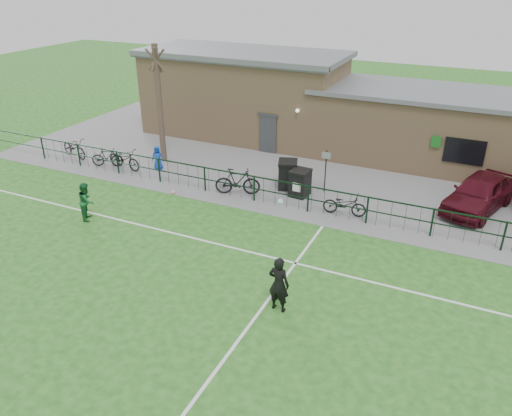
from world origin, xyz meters
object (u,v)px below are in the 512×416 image
at_px(wheelie_bin_right, 288,175).
at_px(sign_post, 325,171).
at_px(car_maroon, 479,193).
at_px(bare_tree, 160,105).
at_px(bicycle_d, 238,182).
at_px(bicycle_c, 124,159).
at_px(outfield_player, 87,201).
at_px(ball_ground, 173,192).
at_px(bicycle_e, 345,204).
at_px(spectator_child, 158,158).
at_px(wheelie_bin_left, 300,184).
at_px(bicycle_b, 107,157).
at_px(bicycle_a, 74,147).

distance_m(wheelie_bin_right, sign_post, 1.77).
bearing_deg(car_maroon, wheelie_bin_right, -152.15).
bearing_deg(wheelie_bin_right, bare_tree, 156.04).
bearing_deg(bicycle_d, sign_post, -82.07).
bearing_deg(sign_post, bicycle_c, -170.84).
distance_m(bicycle_c, outfield_player, 5.52).
bearing_deg(ball_ground, bicycle_d, 24.91).
distance_m(bare_tree, sign_post, 9.21).
height_order(sign_post, bicycle_c, sign_post).
bearing_deg(outfield_player, sign_post, -80.87).
relative_size(wheelie_bin_right, car_maroon, 0.28).
relative_size(car_maroon, bicycle_d, 2.20).
xyz_separation_m(bicycle_d, bicycle_e, (4.96, 0.05, -0.14)).
height_order(sign_post, ball_ground, sign_post).
xyz_separation_m(bicycle_c, bicycle_d, (6.63, -0.33, 0.08)).
relative_size(wheelie_bin_right, bicycle_d, 0.61).
relative_size(bare_tree, ball_ground, 29.49).
relative_size(bicycle_e, spectator_child, 1.45).
xyz_separation_m(bicycle_e, ball_ground, (-7.62, -1.28, -0.39)).
height_order(bicycle_e, outfield_player, outfield_player).
bearing_deg(bicycle_e, bicycle_c, 82.56).
relative_size(car_maroon, spectator_child, 3.64).
bearing_deg(wheelie_bin_left, bicycle_e, -18.16).
height_order(car_maroon, bicycle_c, car_maroon).
bearing_deg(bicycle_e, wheelie_bin_right, 57.54).
bearing_deg(spectator_child, wheelie_bin_left, -20.55).
xyz_separation_m(sign_post, outfield_player, (-7.93, -6.69, -0.23)).
height_order(car_maroon, bicycle_b, car_maroon).
height_order(bicycle_a, ball_ground, bicycle_a).
relative_size(wheelie_bin_right, bicycle_a, 0.61).
bearing_deg(wheelie_bin_right, bicycle_b, 168.86).
xyz_separation_m(bicycle_b, ball_ground, (4.98, -1.46, -0.41)).
relative_size(bicycle_e, ball_ground, 8.82).
height_order(bicycle_c, bicycle_e, bicycle_c).
xyz_separation_m(bicycle_a, outfield_player, (5.72, -5.32, 0.24)).
relative_size(bare_tree, sign_post, 3.00).
xyz_separation_m(bare_tree, sign_post, (8.99, -0.23, -1.98)).
bearing_deg(spectator_child, bicycle_c, -179.19).
bearing_deg(bicycle_a, wheelie_bin_left, -72.35).
xyz_separation_m(bicycle_b, bicycle_d, (7.64, -0.23, 0.12)).
bearing_deg(sign_post, bicycle_b, -171.16).
distance_m(wheelie_bin_left, bicycle_e, 2.56).
relative_size(sign_post, bicycle_e, 1.11).
bearing_deg(bare_tree, wheelie_bin_right, -4.39).
xyz_separation_m(car_maroon, ball_ground, (-12.60, -4.18, -0.69)).
bearing_deg(spectator_child, bicycle_a, 163.21).
bearing_deg(car_maroon, bare_tree, -158.53).
bearing_deg(spectator_child, bare_tree, 90.76).
bearing_deg(bicycle_a, ball_ground, -88.05).
xyz_separation_m(bare_tree, outfield_player, (1.06, -6.92, -2.21)).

